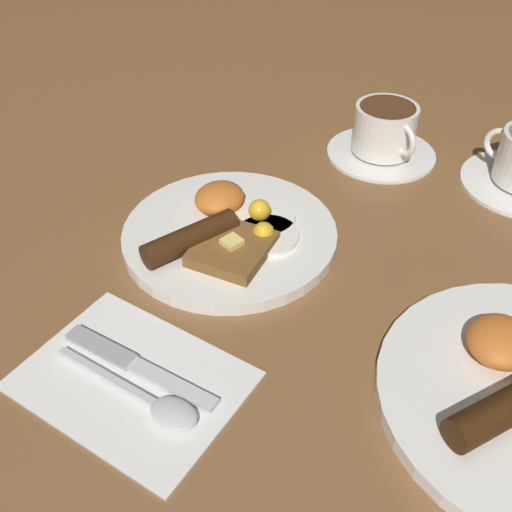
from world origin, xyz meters
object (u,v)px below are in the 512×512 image
breakfast_plate_near (229,232)px  knife (131,362)px  spoon (157,404)px  teacup_near (384,135)px

breakfast_plate_near → knife: 0.21m
breakfast_plate_near → spoon: 0.24m
knife → spoon: spoon is taller
breakfast_plate_near → teacup_near: bearing=159.8°
teacup_near → knife: teacup_near is taller
breakfast_plate_near → knife: (0.21, 0.01, -0.01)m
spoon → teacup_near: bearing=90.8°
knife → teacup_near: bearing=83.5°
breakfast_plate_near → teacup_near: size_ratio=1.63×
knife → spoon: size_ratio=1.05×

